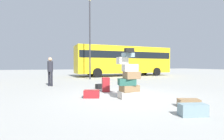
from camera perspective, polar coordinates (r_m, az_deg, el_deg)
ground_plane at (r=6.35m, az=5.12°, el=-9.18°), size 80.00×80.00×0.00m
suitcase_tower at (r=5.99m, az=5.64°, el=-3.25°), size 0.75×0.63×1.78m
suitcase_slate_right_side at (r=4.46m, az=25.86°, el=-12.16°), size 0.68×0.44×0.29m
suitcase_black_foreground_near at (r=8.52m, az=-3.73°, el=-5.57°), size 0.59×0.40×0.24m
suitcase_maroon_upright_blue at (r=6.22m, az=-6.96°, el=-8.11°), size 0.63×0.49×0.28m
suitcase_brown_left_side at (r=5.38m, az=24.72°, el=-10.14°), size 0.65×0.49×0.22m
suitcase_maroon_foreground_far at (r=7.50m, az=-2.14°, el=-5.01°), size 0.36×0.35×0.64m
person_bearded_onlooker at (r=10.06m, az=-20.35°, el=0.33°), size 0.30×0.30×1.63m
parked_bus at (r=18.45m, az=4.10°, el=3.71°), size 10.65×3.08×3.15m
lamp_post at (r=14.44m, az=-7.58°, el=14.54°), size 0.36×0.36×6.86m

